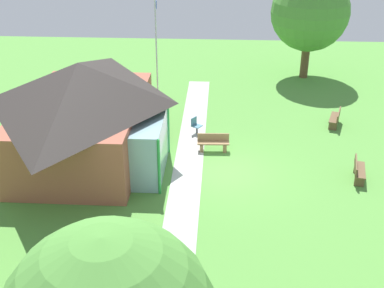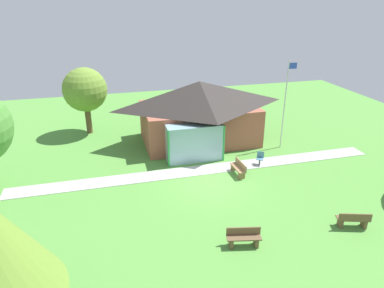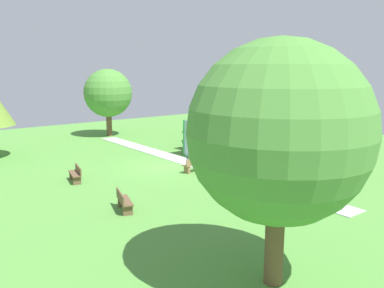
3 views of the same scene
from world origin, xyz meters
TOP-DOWN VIEW (x-y plane):
  - ground_plane at (0.00, 0.00)m, footprint 44.00×44.00m
  - pavilion at (1.08, 6.30)m, footprint 9.11×6.87m
  - footpath at (0.00, 1.69)m, footprint 23.04×1.33m
  - flagpole at (6.51, 3.76)m, footprint 0.64×0.08m
  - bench_front_right at (5.21, -5.74)m, footprint 1.56×0.87m
  - bench_front_center at (-0.26, -5.63)m, footprint 1.56×0.74m
  - bench_rear_near_path at (1.99, 0.61)m, footprint 0.50×1.52m
  - patio_chair_lawn_spare at (3.83, 1.52)m, footprint 0.61×0.61m
  - tree_behind_pavilion_left at (-6.82, 10.23)m, footprint 3.34×3.34m

SIDE VIEW (x-z plane):
  - ground_plane at x=0.00m, z-range 0.00..0.00m
  - footpath at x=0.00m, z-range 0.00..0.03m
  - bench_front_right at x=5.21m, z-range -0.02..0.82m
  - bench_front_center at x=-0.26m, z-range -0.02..0.82m
  - bench_rear_near_path at x=1.99m, z-range -0.02..0.82m
  - patio_chair_lawn_spare at x=3.83m, z-range -0.01..0.85m
  - pavilion at x=1.08m, z-range 0.11..4.62m
  - flagpole at x=6.51m, z-range 0.30..6.46m
  - tree_behind_pavilion_left at x=-6.82m, z-range 0.89..6.05m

